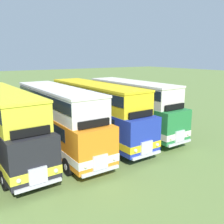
# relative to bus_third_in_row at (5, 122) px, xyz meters

# --- Properties ---
(ground_plane) EXTENTS (200.00, 200.00, 0.00)m
(ground_plane) POSITION_rel_bus_third_in_row_xyz_m (1.72, -0.42, -2.48)
(ground_plane) COLOR olive
(bus_third_in_row) EXTENTS (2.92, 11.53, 4.49)m
(bus_third_in_row) POSITION_rel_bus_third_in_row_xyz_m (0.00, 0.00, 0.00)
(bus_third_in_row) COLOR black
(bus_third_in_row) RESTS_ON ground
(bus_fourth_in_row) EXTENTS (2.63, 10.96, 4.49)m
(bus_fourth_in_row) POSITION_rel_bus_third_in_row_xyz_m (3.43, -0.58, -0.00)
(bus_fourth_in_row) COLOR orange
(bus_fourth_in_row) RESTS_ON ground
(bus_fifth_in_row) EXTENTS (2.77, 11.70, 4.49)m
(bus_fifth_in_row) POSITION_rel_bus_third_in_row_xyz_m (6.86, 0.07, 0.00)
(bus_fifth_in_row) COLOR #1E339E
(bus_fifth_in_row) RESTS_ON ground
(bus_sixth_in_row) EXTENTS (2.77, 10.31, 4.49)m
(bus_sixth_in_row) POSITION_rel_bus_third_in_row_xyz_m (10.28, -0.23, -0.01)
(bus_sixth_in_row) COLOR #237538
(bus_sixth_in_row) RESTS_ON ground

